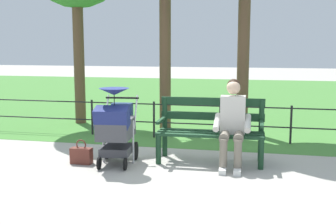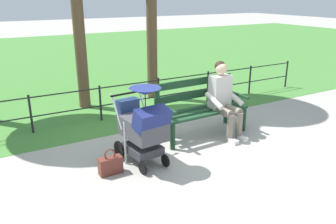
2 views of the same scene
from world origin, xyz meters
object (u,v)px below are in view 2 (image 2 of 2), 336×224
park_bench (200,105)px  stroller (143,125)px  handbag (110,165)px  person_on_bench (224,97)px

park_bench → stroller: 1.44m
park_bench → stroller: (1.34, 0.52, 0.07)m
park_bench → handbag: (1.87, 0.58, -0.40)m
person_on_bench → handbag: 2.30m
stroller → handbag: 0.71m
person_on_bench → handbag: (2.21, 0.36, -0.55)m
stroller → person_on_bench: bearing=-169.8°
park_bench → person_on_bench: person_on_bench is taller
park_bench → handbag: 2.00m
stroller → park_bench: bearing=-158.6°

